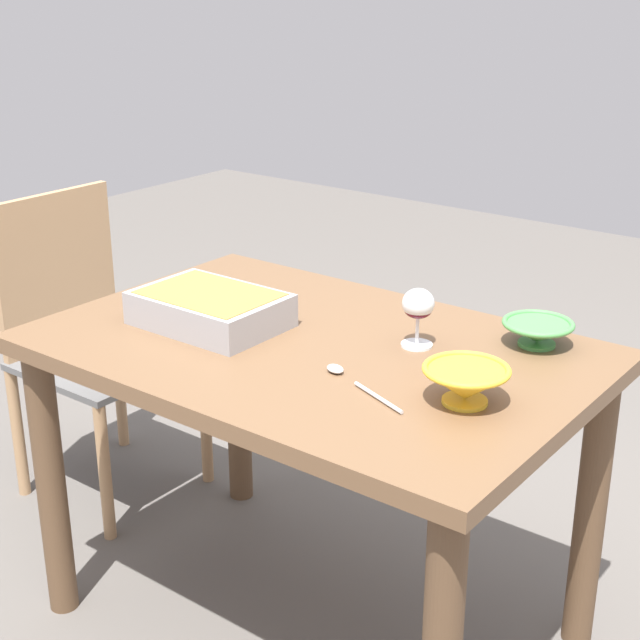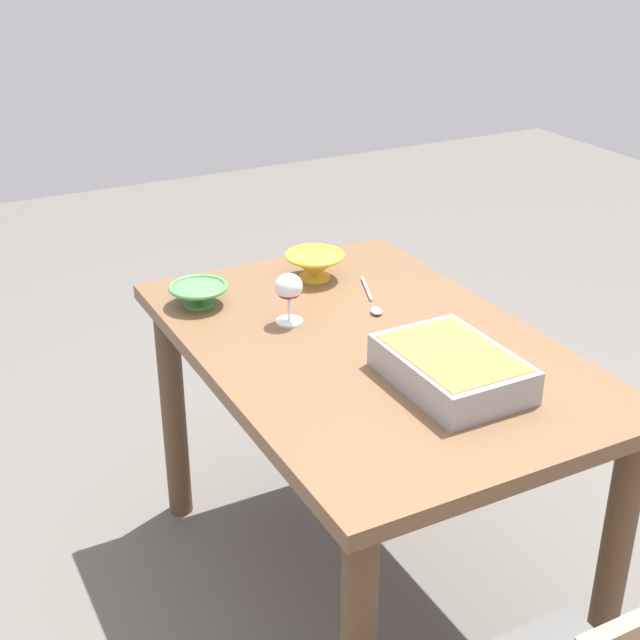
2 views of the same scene
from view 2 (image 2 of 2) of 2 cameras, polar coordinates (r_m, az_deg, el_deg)
The scene contains 7 objects.
ground_plane at distance 2.63m, azimuth 2.77°, elevation -16.29°, with size 8.00×8.00×0.00m, color #5B5651.
dining_table at distance 2.26m, azimuth 3.11°, elevation -4.19°, with size 1.23×0.82×0.76m.
wine_glass at distance 2.26m, azimuth -2.00°, elevation 1.93°, with size 0.07×0.07×0.13m.
casserole_dish at distance 2.01m, azimuth 8.37°, elevation -2.94°, with size 0.34×0.24×0.08m.
mixing_bowl at distance 2.55m, azimuth -0.34°, elevation 3.56°, with size 0.17×0.17×0.08m.
small_bowl at distance 2.40m, azimuth -7.72°, elevation 1.70°, with size 0.16×0.16×0.06m.
serving_spoon at distance 2.39m, azimuth 3.38°, elevation 1.10°, with size 0.24×0.11×0.01m.
Camera 2 is at (-1.68, 1.02, 1.75)m, focal length 50.34 mm.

